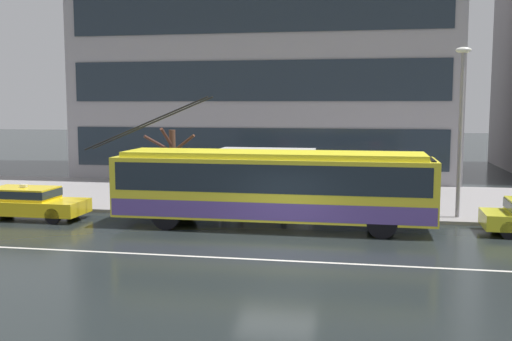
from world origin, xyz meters
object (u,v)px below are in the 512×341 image
(pedestrian_walking_past, at_px, (383,176))
(pedestrian_waiting_by_pole, at_px, (285,174))
(taxi_queued_behind_bus, at_px, (27,201))
(street_lamp, at_px, (461,118))
(street_tree_bare, at_px, (172,161))
(pedestrian_at_shelter, at_px, (242,166))
(pedestrian_approaching_curb, at_px, (190,169))
(trolleybus, at_px, (273,186))
(bus_shelter, at_px, (267,162))

(pedestrian_walking_past, height_order, pedestrian_waiting_by_pole, pedestrian_waiting_by_pole)
(taxi_queued_behind_bus, relative_size, pedestrian_waiting_by_pole, 2.37)
(street_lamp, relative_size, street_tree_bare, 1.94)
(pedestrian_waiting_by_pole, distance_m, street_lamp, 7.38)
(pedestrian_at_shelter, relative_size, pedestrian_approaching_curb, 1.05)
(trolleybus, height_order, street_lamp, street_lamp)
(trolleybus, bearing_deg, street_lamp, 20.01)
(pedestrian_approaching_curb, height_order, pedestrian_walking_past, pedestrian_approaching_curb)
(taxi_queued_behind_bus, bearing_deg, pedestrian_walking_past, 12.66)
(taxi_queued_behind_bus, relative_size, street_lamp, 0.70)
(bus_shelter, height_order, pedestrian_walking_past, bus_shelter)
(trolleybus, height_order, street_tree_bare, trolleybus)
(pedestrian_approaching_curb, distance_m, pedestrian_waiting_by_pole, 4.44)
(pedestrian_at_shelter, relative_size, pedestrian_waiting_by_pole, 1.04)
(pedestrian_walking_past, relative_size, street_lamp, 0.29)
(street_lamp, bearing_deg, pedestrian_walking_past, 170.98)
(pedestrian_waiting_by_pole, height_order, street_lamp, street_lamp)
(bus_shelter, relative_size, street_lamp, 0.62)
(street_tree_bare, bearing_deg, trolleybus, -37.12)
(trolleybus, xyz_separation_m, taxi_queued_behind_bus, (-9.97, -0.15, -0.86))
(pedestrian_approaching_curb, bearing_deg, taxi_queued_behind_bus, -144.61)
(pedestrian_approaching_curb, distance_m, street_lamp, 11.66)
(street_tree_bare, bearing_deg, pedestrian_waiting_by_pole, -7.73)
(bus_shelter, bearing_deg, taxi_queued_behind_bus, -156.14)
(street_lamp, distance_m, street_tree_bare, 12.46)
(bus_shelter, bearing_deg, pedestrian_walking_past, -10.17)
(taxi_queued_behind_bus, height_order, street_lamp, street_lamp)
(pedestrian_walking_past, bearing_deg, pedestrian_approaching_curb, 174.36)
(street_tree_bare, bearing_deg, taxi_queued_behind_bus, -139.17)
(bus_shelter, height_order, pedestrian_waiting_by_pole, bus_shelter)
(pedestrian_waiting_by_pole, bearing_deg, taxi_queued_behind_bus, -161.32)
(pedestrian_walking_past, height_order, street_tree_bare, street_tree_bare)
(pedestrian_at_shelter, xyz_separation_m, street_lamp, (9.08, -1.90, 2.26))
(pedestrian_waiting_by_pole, bearing_deg, pedestrian_walking_past, -3.24)
(street_lamp, bearing_deg, street_tree_bare, 173.44)
(pedestrian_at_shelter, bearing_deg, street_lamp, -11.80)
(bus_shelter, bearing_deg, pedestrian_approaching_curb, -179.20)
(trolleybus, bearing_deg, bus_shelter, 102.11)
(pedestrian_at_shelter, distance_m, street_tree_bare, 3.18)
(taxi_queued_behind_bus, height_order, pedestrian_approaching_curb, pedestrian_approaching_curb)
(trolleybus, xyz_separation_m, pedestrian_waiting_by_pole, (0.05, 3.24, 0.08))
(street_lamp, bearing_deg, pedestrian_approaching_curb, 173.49)
(taxi_queued_behind_bus, distance_m, pedestrian_walking_past, 14.43)
(trolleybus, relative_size, pedestrian_waiting_by_pole, 6.74)
(pedestrian_walking_past, relative_size, pedestrian_waiting_by_pole, 0.97)
(pedestrian_waiting_by_pole, bearing_deg, trolleybus, -90.81)
(bus_shelter, xyz_separation_m, street_lamp, (7.82, -1.34, 2.01))
(taxi_queued_behind_bus, xyz_separation_m, pedestrian_at_shelter, (7.88, 4.59, 1.09))
(pedestrian_approaching_curb, xyz_separation_m, street_lamp, (11.34, -1.29, 2.38))
(taxi_queued_behind_bus, xyz_separation_m, street_lamp, (16.96, 2.69, 3.36))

